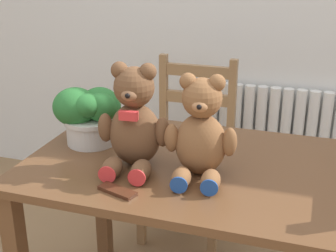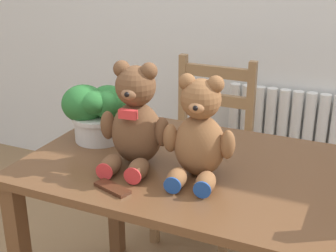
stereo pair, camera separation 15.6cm
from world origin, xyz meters
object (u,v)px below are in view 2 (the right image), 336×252
Objects in this scene: teddy_bear_left at (135,122)px; potted_plant at (97,110)px; chocolate_bar at (112,188)px; teddy_bear_right at (199,135)px; wooden_chair_behind at (206,153)px.

potted_plant is (-0.24, 0.14, -0.04)m from teddy_bear_left.
teddy_bear_right is at bearing 43.58° from chocolate_bar.
wooden_chair_behind is at bearing 71.60° from potted_plant.
wooden_chair_behind is at bearing -94.65° from teddy_bear_left.
teddy_bear_left is 0.28m from potted_plant.
teddy_bear_left reaches higher than teddy_bear_right.
wooden_chair_behind is 0.93m from teddy_bear_left.
teddy_bear_left reaches higher than potted_plant.
potted_plant is (-0.48, 0.14, -0.03)m from teddy_bear_right.
teddy_bear_right reaches higher than chocolate_bar.
teddy_bear_left is at bearing 91.49° from wooden_chair_behind.
teddy_bear_right is at bearing 107.48° from wooden_chair_behind.
teddy_bear_left is (0.02, -0.81, 0.46)m from wooden_chair_behind.
chocolate_bar is at bearing -52.17° from potted_plant.
potted_plant is 0.45m from chocolate_bar.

